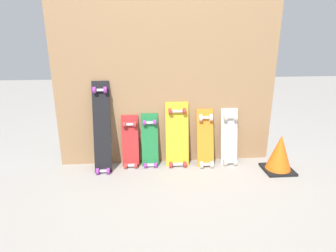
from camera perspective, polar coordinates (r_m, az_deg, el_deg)
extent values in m
plane|color=#9E9991|center=(3.12, -0.11, -7.29)|extent=(12.00, 12.00, 0.00)
cube|color=#99724C|center=(2.93, -0.24, 8.60)|extent=(2.23, 0.04, 1.71)
cube|color=black|center=(2.92, -12.91, -0.89)|extent=(0.17, 0.24, 0.95)
cube|color=#B7B7BF|center=(2.96, -12.68, -8.62)|extent=(0.08, 0.04, 0.03)
cube|color=#B7B7BF|center=(2.89, -13.28, 6.93)|extent=(0.08, 0.04, 0.03)
cylinder|color=purple|center=(2.95, -13.74, -8.70)|extent=(0.03, 0.06, 0.06)
cylinder|color=purple|center=(2.94, -11.71, -8.69)|extent=(0.03, 0.06, 0.06)
cylinder|color=purple|center=(2.88, -14.36, 6.90)|extent=(0.03, 0.06, 0.06)
cylinder|color=purple|center=(2.86, -12.29, 6.99)|extent=(0.03, 0.06, 0.06)
cube|color=#B22626|center=(3.01, -7.45, -3.61)|extent=(0.17, 0.13, 0.60)
cube|color=#B7B7BF|center=(3.04, -7.34, -7.67)|extent=(0.08, 0.04, 0.03)
cube|color=#B7B7BF|center=(2.95, -7.61, 0.37)|extent=(0.08, 0.04, 0.03)
cylinder|color=red|center=(3.02, -8.36, -7.78)|extent=(0.03, 0.06, 0.06)
cylinder|color=red|center=(3.02, -6.35, -7.74)|extent=(0.03, 0.06, 0.06)
cylinder|color=red|center=(2.94, -8.65, 0.30)|extent=(0.03, 0.06, 0.06)
cylinder|color=red|center=(2.93, -6.60, 0.36)|extent=(0.03, 0.06, 0.06)
cube|color=#1E7238|center=(3.00, -3.60, -3.44)|extent=(0.17, 0.13, 0.62)
cube|color=#B7B7BF|center=(3.03, -3.49, -7.66)|extent=(0.08, 0.04, 0.03)
cube|color=#B7B7BF|center=(2.95, -3.69, 0.72)|extent=(0.08, 0.04, 0.03)
cylinder|color=purple|center=(3.01, -4.50, -7.78)|extent=(0.03, 0.05, 0.05)
cylinder|color=purple|center=(3.01, -2.47, -7.72)|extent=(0.03, 0.05, 0.05)
cylinder|color=purple|center=(2.93, -4.72, 0.65)|extent=(0.03, 0.05, 0.05)
cylinder|color=purple|center=(2.93, -2.65, 0.71)|extent=(0.03, 0.05, 0.05)
cube|color=gold|center=(2.99, 1.81, -2.28)|extent=(0.24, 0.15, 0.73)
cube|color=#B7B7BF|center=(3.03, 1.93, -7.53)|extent=(0.11, 0.04, 0.03)
cube|color=#B7B7BF|center=(2.93, 1.81, 2.98)|extent=(0.11, 0.04, 0.03)
cylinder|color=red|center=(3.00, 0.56, -7.68)|extent=(0.03, 0.06, 0.06)
cylinder|color=red|center=(3.02, 3.36, -7.56)|extent=(0.03, 0.06, 0.06)
cylinder|color=red|center=(2.91, 0.41, 2.92)|extent=(0.03, 0.06, 0.06)
cylinder|color=red|center=(2.92, 3.28, 2.98)|extent=(0.03, 0.06, 0.06)
cube|color=orange|center=(3.03, 7.37, -2.92)|extent=(0.17, 0.19, 0.65)
cube|color=#B7B7BF|center=(3.04, 7.55, -7.51)|extent=(0.08, 0.04, 0.03)
cube|color=#B7B7BF|center=(2.99, 7.40, 1.66)|extent=(0.08, 0.04, 0.03)
cylinder|color=beige|center=(3.01, 6.61, -7.62)|extent=(0.03, 0.07, 0.07)
cylinder|color=beige|center=(3.04, 8.62, -7.51)|extent=(0.03, 0.07, 0.07)
cylinder|color=beige|center=(2.97, 6.45, 1.64)|extent=(0.03, 0.07, 0.07)
cylinder|color=beige|center=(2.99, 8.47, 1.68)|extent=(0.03, 0.07, 0.07)
cube|color=silver|center=(3.12, 11.97, -2.59)|extent=(0.17, 0.15, 0.64)
cube|color=#B7B7BF|center=(3.14, 12.08, -6.94)|extent=(0.08, 0.04, 0.03)
cube|color=#B7B7BF|center=(3.06, 12.13, 1.71)|extent=(0.08, 0.04, 0.03)
cylinder|color=beige|center=(3.11, 11.21, -7.07)|extent=(0.03, 0.07, 0.07)
cylinder|color=beige|center=(3.14, 13.13, -6.94)|extent=(0.03, 0.07, 0.07)
cylinder|color=beige|center=(3.03, 11.25, 1.67)|extent=(0.03, 0.07, 0.07)
cylinder|color=beige|center=(3.06, 13.19, 1.70)|extent=(0.03, 0.07, 0.07)
cube|color=black|center=(3.15, 20.84, -8.03)|extent=(0.29, 0.29, 0.02)
cone|color=orange|center=(3.08, 21.23, -4.83)|extent=(0.25, 0.25, 0.36)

